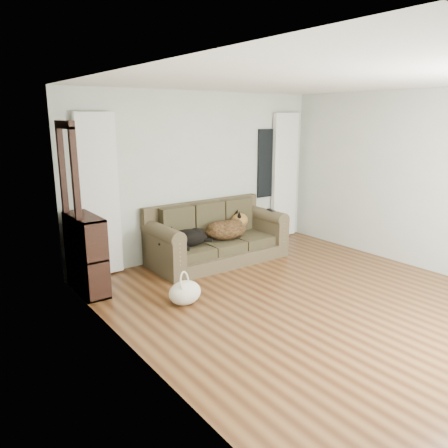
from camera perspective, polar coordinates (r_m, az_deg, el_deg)
floor at (r=5.54m, az=11.47°, el=-9.99°), size 5.00×5.00×0.00m
ceiling at (r=5.09m, az=12.94°, el=17.88°), size 5.00×5.00×0.00m
wall_back at (r=7.05m, az=-3.19°, el=6.41°), size 4.50×0.04×2.60m
wall_left at (r=3.82m, az=-11.06°, el=-0.27°), size 0.04×5.00×2.60m
wall_right at (r=6.98m, az=24.65°, el=5.10°), size 0.04×5.00×2.60m
curtain_left at (r=6.25m, az=-15.98°, el=3.53°), size 0.55×0.08×2.25m
curtain_right at (r=8.12m, az=7.90°, el=6.23°), size 0.55×0.08×2.25m
window_pane at (r=7.89m, az=5.86°, el=7.89°), size 0.50×0.03×1.20m
door_casing at (r=5.77m, az=-19.26°, el=1.44°), size 0.07×0.60×2.10m
sofa at (r=6.78m, az=-0.78°, el=-1.20°), size 2.14×0.92×0.88m
dog_black_lab at (r=6.45m, az=-5.04°, el=-1.78°), size 0.67×0.54×0.25m
dog_shepherd at (r=6.85m, az=0.45°, el=-0.69°), size 0.75×0.55×0.32m
tv_remote at (r=7.16m, az=6.13°, el=1.84°), size 0.08×0.17×0.02m
tote_bag at (r=5.34m, az=-5.13°, el=-8.80°), size 0.49×0.44×0.30m
bookshelf at (r=5.85m, az=-17.55°, el=-3.83°), size 0.33×0.82×1.01m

